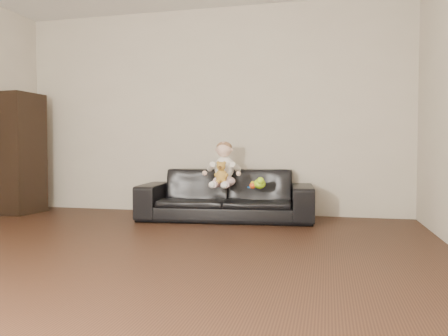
% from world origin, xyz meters
% --- Properties ---
extents(floor, '(5.50, 5.50, 0.00)m').
position_xyz_m(floor, '(0.00, 0.00, 0.00)').
color(floor, '#331D12').
rests_on(floor, ground).
extents(wall_back, '(5.00, 0.00, 5.00)m').
position_xyz_m(wall_back, '(0.00, 2.75, 1.30)').
color(wall_back, beige).
rests_on(wall_back, ground).
extents(sofa, '(2.04, 0.95, 0.58)m').
position_xyz_m(sofa, '(0.35, 2.25, 0.29)').
color(sofa, black).
rests_on(sofa, floor).
extents(cabinet, '(0.41, 0.54, 1.52)m').
position_xyz_m(cabinet, '(-2.29, 2.14, 0.76)').
color(cabinet, black).
rests_on(cabinet, floor).
extents(shelf_item, '(0.19, 0.26, 0.28)m').
position_xyz_m(shelf_item, '(-2.27, 2.14, 1.10)').
color(shelf_item, silver).
rests_on(shelf_item, cabinet).
extents(baby, '(0.37, 0.45, 0.52)m').
position_xyz_m(baby, '(0.35, 2.14, 0.61)').
color(baby, '#F7D0D6').
rests_on(baby, sofa).
extents(teddy_bear, '(0.14, 0.14, 0.24)m').
position_xyz_m(teddy_bear, '(0.36, 1.98, 0.56)').
color(teddy_bear, '#B68834').
rests_on(teddy_bear, sofa).
extents(toy_green, '(0.18, 0.20, 0.11)m').
position_xyz_m(toy_green, '(0.78, 2.06, 0.44)').
color(toy_green, '#A4E51B').
rests_on(toy_green, sofa).
extents(toy_rattle, '(0.08, 0.08, 0.07)m').
position_xyz_m(toy_rattle, '(0.70, 2.04, 0.42)').
color(toy_rattle, '#DE4B1A').
rests_on(toy_rattle, sofa).
extents(toy_blue_disc, '(0.11, 0.11, 0.01)m').
position_xyz_m(toy_blue_disc, '(0.67, 2.17, 0.39)').
color(toy_blue_disc, blue).
rests_on(toy_blue_disc, sofa).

